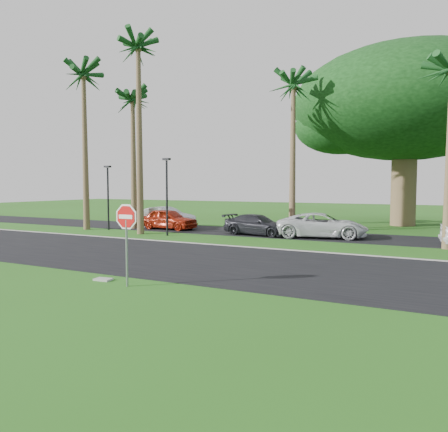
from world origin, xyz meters
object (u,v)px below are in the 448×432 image
car_silver (166,217)px  car_dark (258,225)px  car_minivan (322,226)px  stop_sign_near (126,228)px  car_red (168,219)px

car_silver → car_dark: car_silver is taller
car_silver → car_minivan: bearing=-94.6°
car_silver → car_dark: size_ratio=1.03×
stop_sign_near → car_dark: 14.27m
car_dark → car_minivan: 3.84m
car_silver → car_red: (1.01, -1.14, -0.02)m
car_dark → car_minivan: bearing=-77.5°
car_silver → car_dark: 7.94m
stop_sign_near → car_dark: bearing=96.9°
car_silver → car_minivan: car_silver is taller
stop_sign_near → car_silver: size_ratio=0.60×
car_red → car_dark: size_ratio=0.96×
stop_sign_near → car_minivan: stop_sign_near is taller
car_red → car_dark: (6.78, -0.42, -0.08)m
car_red → car_minivan: bearing=-87.5°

